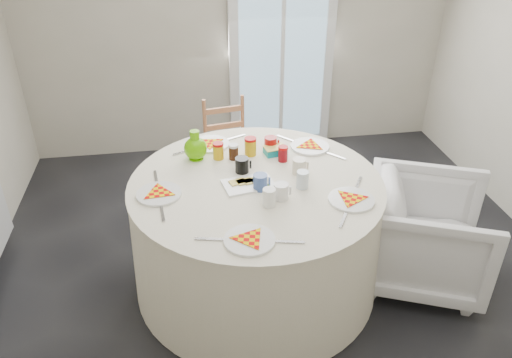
{
  "coord_description": "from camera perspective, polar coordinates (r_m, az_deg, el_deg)",
  "views": [
    {
      "loc": [
        -0.57,
        -2.6,
        2.36
      ],
      "look_at": [
        -0.16,
        -0.04,
        0.8
      ],
      "focal_mm": 35.0,
      "sensor_mm": 36.0,
      "label": 1
    }
  ],
  "objects": [
    {
      "name": "floor",
      "position": [
        3.56,
        2.53,
        -10.57
      ],
      "size": [
        4.0,
        4.0,
        0.0
      ],
      "primitive_type": "plane",
      "color": "black",
      "rests_on": "ground"
    },
    {
      "name": "wall_back",
      "position": [
        4.76,
        -2.04,
        18.11
      ],
      "size": [
        4.0,
        0.02,
        2.6
      ],
      "primitive_type": "cube",
      "color": "#BCB5A3",
      "rests_on": "floor"
    },
    {
      "name": "glass_door",
      "position": [
        4.83,
        2.98,
        15.24
      ],
      "size": [
        1.0,
        0.08,
        2.1
      ],
      "primitive_type": "cube",
      "color": "silver",
      "rests_on": "floor"
    },
    {
      "name": "table",
      "position": [
        3.26,
        0.0,
        -6.41
      ],
      "size": [
        1.61,
        1.61,
        0.81
      ],
      "primitive_type": "cylinder",
      "color": "#EEE1C7",
      "rests_on": "floor"
    },
    {
      "name": "wooden_chair",
      "position": [
        4.13,
        -3.06,
        3.76
      ],
      "size": [
        0.43,
        0.42,
        0.85
      ],
      "primitive_type": null,
      "rotation": [
        0.0,
        0.0,
        0.16
      ],
      "color": "#A4774E",
      "rests_on": "floor"
    },
    {
      "name": "armchair",
      "position": [
        3.47,
        19.0,
        -5.54
      ],
      "size": [
        0.95,
        0.98,
        0.78
      ],
      "primitive_type": "imported",
      "rotation": [
        0.0,
        0.0,
        1.17
      ],
      "color": "silver",
      "rests_on": "floor"
    },
    {
      "name": "place_settings",
      "position": [
        3.04,
        0.0,
        -0.48
      ],
      "size": [
        1.7,
        1.7,
        0.03
      ],
      "primitive_type": null,
      "rotation": [
        0.0,
        0.0,
        0.2
      ],
      "color": "white",
      "rests_on": "table"
    },
    {
      "name": "jar_cluster",
      "position": [
        3.26,
        -0.8,
        2.82
      ],
      "size": [
        0.52,
        0.36,
        0.14
      ],
      "primitive_type": null,
      "rotation": [
        0.0,
        0.0,
        -0.29
      ],
      "color": "#83590D",
      "rests_on": "table"
    },
    {
      "name": "butter_tub",
      "position": [
        3.35,
        2.13,
        2.94
      ],
      "size": [
        0.16,
        0.13,
        0.06
      ],
      "primitive_type": "cube",
      "rotation": [
        0.0,
        0.0,
        0.2
      ],
      "color": "#0E9099",
      "rests_on": "table"
    },
    {
      "name": "green_pitcher",
      "position": [
        3.27,
        -6.94,
        3.7
      ],
      "size": [
        0.15,
        0.15,
        0.2
      ],
      "primitive_type": null,
      "rotation": [
        0.0,
        0.0,
        0.0
      ],
      "color": "#54B301",
      "rests_on": "table"
    },
    {
      "name": "cheese_platter",
      "position": [
        3.01,
        -0.86,
        -0.84
      ],
      "size": [
        0.33,
        0.24,
        0.04
      ],
      "primitive_type": null,
      "rotation": [
        0.0,
        0.0,
        0.18
      ],
      "color": "white",
      "rests_on": "table"
    },
    {
      "name": "mugs_glasses",
      "position": [
        3.05,
        2.04,
        0.45
      ],
      "size": [
        0.79,
        0.79,
        0.12
      ],
      "primitive_type": null,
      "rotation": [
        0.0,
        0.0,
        0.27
      ],
      "color": "gray",
      "rests_on": "table"
    }
  ]
}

